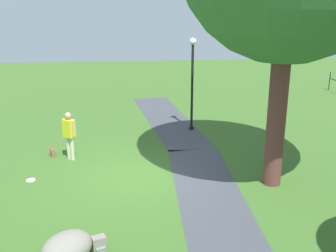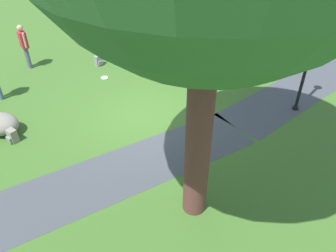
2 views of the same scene
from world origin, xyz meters
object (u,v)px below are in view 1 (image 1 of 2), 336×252
(lawn_boulder, at_px, (67,248))
(woman_with_handbag, at_px, (69,133))
(lamp_post, at_px, (192,74))
(handbag_on_grass, at_px, (53,152))
(backpack_by_boulder, at_px, (99,246))
(frisbee_on_grass, at_px, (31,180))

(lawn_boulder, distance_m, woman_with_handbag, 5.57)
(lamp_post, height_order, woman_with_handbag, lamp_post)
(woman_with_handbag, height_order, handbag_on_grass, woman_with_handbag)
(backpack_by_boulder, bearing_deg, handbag_on_grass, -161.43)
(woman_with_handbag, relative_size, backpack_by_boulder, 4.02)
(lamp_post, relative_size, backpack_by_boulder, 9.16)
(lamp_post, bearing_deg, lawn_boulder, -24.82)
(handbag_on_grass, height_order, backpack_by_boulder, backpack_by_boulder)
(frisbee_on_grass, bearing_deg, handbag_on_grass, 170.54)
(backpack_by_boulder, xyz_separation_m, frisbee_on_grass, (-3.78, -2.22, -0.18))
(lawn_boulder, relative_size, backpack_by_boulder, 3.42)
(lamp_post, height_order, handbag_on_grass, lamp_post)
(frisbee_on_grass, bearing_deg, lawn_boulder, 22.07)
(lamp_post, bearing_deg, handbag_on_grass, -64.28)
(lamp_post, xyz_separation_m, handbag_on_grass, (2.47, -5.12, -2.11))
(lawn_boulder, height_order, woman_with_handbag, woman_with_handbag)
(woman_with_handbag, bearing_deg, handbag_on_grass, -116.99)
(lamp_post, distance_m, lawn_boulder, 9.35)
(handbag_on_grass, xyz_separation_m, backpack_by_boulder, (5.66, 1.90, 0.05))
(woman_with_handbag, distance_m, handbag_on_grass, 1.07)
(lawn_boulder, bearing_deg, handbag_on_grass, -167.57)
(backpack_by_boulder, bearing_deg, lamp_post, 158.40)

